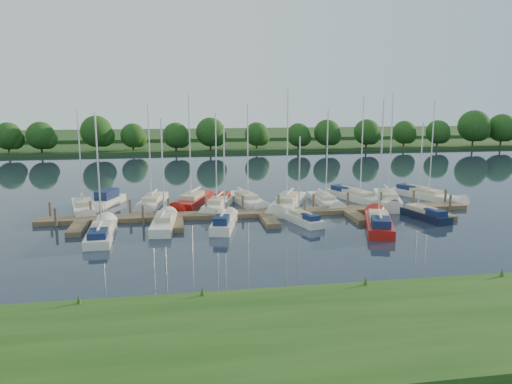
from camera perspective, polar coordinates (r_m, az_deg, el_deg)
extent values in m
plane|color=#17202F|center=(38.71, 2.97, -5.35)|extent=(260.00, 260.00, 0.00)
cube|color=#1C4413|center=(24.24, 11.45, -15.05)|extent=(90.00, 10.00, 0.50)
cube|color=brown|center=(46.25, 0.83, -2.41)|extent=(40.00, 2.00, 0.40)
cube|color=brown|center=(43.34, -19.75, -3.95)|extent=(1.20, 4.00, 0.40)
cube|color=brown|center=(42.62, -9.09, -3.69)|extent=(1.20, 4.00, 0.40)
cube|color=brown|center=(43.39, 1.54, -3.30)|extent=(1.20, 4.00, 0.40)
cube|color=brown|center=(45.57, 11.48, -2.83)|extent=(1.20, 4.00, 0.40)
cube|color=brown|center=(48.97, 20.26, -2.34)|extent=(1.20, 4.00, 0.40)
cylinder|color=#473D33|center=(47.96, -22.43, -2.27)|extent=(0.24, 0.24, 2.00)
cylinder|color=#473D33|center=(47.30, -18.35, -2.17)|extent=(0.24, 0.24, 2.00)
cylinder|color=#473D33|center=(46.88, -14.17, -2.06)|extent=(0.24, 0.24, 2.00)
cylinder|color=#473D33|center=(46.72, -9.94, -1.94)|extent=(0.24, 0.24, 2.00)
cylinder|color=#473D33|center=(46.81, -5.71, -1.80)|extent=(0.24, 0.24, 2.00)
cylinder|color=#473D33|center=(47.15, -1.52, -1.66)|extent=(0.24, 0.24, 2.00)
cylinder|color=#473D33|center=(47.74, 2.59, -1.51)|extent=(0.24, 0.24, 2.00)
cylinder|color=#473D33|center=(48.57, 6.58, -1.36)|extent=(0.24, 0.24, 2.00)
cylinder|color=#473D33|center=(49.63, 10.42, -1.21)|extent=(0.24, 0.24, 2.00)
cylinder|color=#473D33|center=(50.90, 14.08, -1.06)|extent=(0.24, 0.24, 2.00)
cylinder|color=#473D33|center=(52.37, 17.55, -0.91)|extent=(0.24, 0.24, 2.00)
cylinder|color=#473D33|center=(54.02, 20.81, -0.77)|extent=(0.24, 0.24, 2.00)
cylinder|color=#473D33|center=(45.27, -21.91, -2.97)|extent=(0.24, 0.24, 2.00)
cylinder|color=#473D33|center=(44.26, -12.76, -2.75)|extent=(0.24, 0.24, 2.00)
cylinder|color=#473D33|center=(44.41, -3.44, -2.45)|extent=(0.24, 0.24, 2.00)
cylinder|color=#473D33|center=(45.71, 5.57, -2.10)|extent=(0.24, 0.24, 2.00)
cylinder|color=#473D33|center=(48.06, 13.89, -1.74)|extent=(0.24, 0.24, 2.00)
cylinder|color=#473D33|center=(51.32, 21.30, -1.38)|extent=(0.24, 0.24, 2.00)
cube|color=#1C3C17|center=(112.09, -5.36, 5.34)|extent=(180.00, 30.00, 0.60)
cube|color=#2C4A20|center=(136.92, -6.15, 6.46)|extent=(220.00, 40.00, 1.40)
cylinder|color=#38281C|center=(105.23, -26.49, 4.52)|extent=(0.36, 0.36, 2.78)
sphere|color=#173A0F|center=(104.99, -26.65, 6.36)|extent=(6.49, 6.49, 6.49)
sphere|color=#173A0F|center=(104.84, -25.84, 5.91)|extent=(4.63, 4.63, 4.63)
cylinder|color=#38281C|center=(102.69, -22.25, 4.57)|extent=(0.36, 0.36, 2.25)
sphere|color=#173A0F|center=(102.47, -22.36, 6.10)|extent=(5.26, 5.26, 5.26)
sphere|color=#173A0F|center=(102.47, -21.69, 5.72)|extent=(3.76, 3.76, 3.76)
cylinder|color=#38281C|center=(101.34, -17.86, 4.90)|extent=(0.36, 0.36, 2.69)
sphere|color=#173A0F|center=(101.09, -17.96, 6.76)|extent=(6.28, 6.28, 6.28)
sphere|color=#173A0F|center=(101.16, -17.16, 6.29)|extent=(4.49, 4.49, 4.49)
cylinder|color=#38281C|center=(97.90, -13.62, 4.73)|extent=(0.36, 0.36, 2.00)
sphere|color=#173A0F|center=(97.69, -13.69, 6.15)|extent=(4.67, 4.67, 4.67)
sphere|color=#173A0F|center=(97.87, -13.07, 5.80)|extent=(3.34, 3.34, 3.34)
cylinder|color=#38281C|center=(97.79, -9.34, 5.11)|extent=(0.36, 0.36, 2.79)
sphere|color=#173A0F|center=(97.53, -9.40, 7.10)|extent=(6.51, 6.51, 6.51)
sphere|color=#173A0F|center=(97.80, -8.57, 6.59)|extent=(4.65, 4.65, 4.65)
cylinder|color=#38281C|center=(99.75, -4.51, 5.21)|extent=(0.36, 0.36, 2.39)
sphere|color=#173A0F|center=(99.51, -4.53, 6.88)|extent=(5.57, 5.57, 5.57)
sphere|color=#173A0F|center=(99.88, -3.85, 6.45)|extent=(3.98, 3.98, 3.98)
cylinder|color=#38281C|center=(98.45, 0.39, 5.22)|extent=(0.36, 0.36, 2.56)
sphere|color=#173A0F|center=(98.20, 0.39, 7.04)|extent=(5.97, 5.97, 5.97)
sphere|color=#173A0F|center=(98.68, 1.10, 6.56)|extent=(4.27, 4.27, 4.27)
cylinder|color=#38281C|center=(100.00, 3.76, 5.16)|extent=(0.36, 0.36, 2.14)
sphere|color=#173A0F|center=(99.78, 3.77, 6.66)|extent=(5.00, 5.00, 5.00)
sphere|color=#173A0F|center=(100.28, 4.34, 6.26)|extent=(3.57, 3.57, 3.57)
cylinder|color=#38281C|center=(103.44, 7.99, 5.44)|extent=(0.36, 0.36, 2.76)
sphere|color=#173A0F|center=(103.19, 8.04, 7.30)|extent=(6.43, 6.43, 6.43)
sphere|color=#173A0F|center=(103.86, 8.72, 6.79)|extent=(4.59, 4.59, 4.59)
cylinder|color=#38281C|center=(104.87, 12.83, 5.38)|extent=(0.36, 0.36, 2.87)
sphere|color=#173A0F|center=(104.62, 12.91, 7.29)|extent=(6.70, 6.70, 6.70)
sphere|color=#173A0F|center=(105.42, 13.57, 6.77)|extent=(4.79, 4.79, 4.79)
cylinder|color=#38281C|center=(107.32, 16.07, 5.15)|extent=(0.36, 0.36, 2.13)
sphere|color=#173A0F|center=(107.12, 16.14, 6.53)|extent=(4.98, 4.98, 4.98)
sphere|color=#173A0F|center=(107.81, 16.59, 6.16)|extent=(3.56, 3.56, 3.56)
cylinder|color=#38281C|center=(111.70, 19.35, 5.23)|extent=(0.36, 0.36, 2.38)
sphere|color=#173A0F|center=(111.50, 19.44, 6.71)|extent=(5.55, 5.55, 5.55)
sphere|color=#173A0F|center=(112.30, 19.90, 6.30)|extent=(3.96, 3.96, 3.96)
cylinder|color=#38281C|center=(115.68, 22.80, 5.28)|extent=(0.36, 0.36, 2.86)
sphere|color=#173A0F|center=(115.45, 22.92, 7.00)|extent=(6.66, 6.66, 6.66)
sphere|color=#173A0F|center=(116.44, 23.43, 6.52)|extent=(4.76, 4.76, 4.76)
cylinder|color=#38281C|center=(120.07, 26.57, 5.08)|extent=(0.36, 0.36, 2.52)
sphere|color=#173A0F|center=(119.87, 26.69, 6.54)|extent=(5.88, 5.88, 5.88)
sphere|color=#173A0F|center=(120.82, 27.09, 6.13)|extent=(4.20, 4.20, 4.20)
cube|color=silver|center=(50.83, -19.15, -1.87)|extent=(3.26, 6.90, 1.14)
cone|color=silver|center=(47.59, -18.92, -2.69)|extent=(1.41, 2.47, 0.93)
cube|color=tan|center=(50.36, -19.18, -1.13)|extent=(2.01, 3.22, 0.52)
cylinder|color=silver|center=(49.37, -19.46, 3.72)|extent=(0.12, 0.12, 8.98)
cylinder|color=silver|center=(51.26, -19.27, -0.47)|extent=(0.74, 2.94, 0.10)
cylinder|color=silver|center=(51.26, -19.27, -0.47)|extent=(0.77, 2.64, 0.20)
cube|color=silver|center=(52.75, -16.61, -1.28)|extent=(3.35, 5.38, 1.12)
cone|color=silver|center=(50.55, -17.93, -1.86)|extent=(1.32, 1.73, 0.84)
cube|color=#142147|center=(52.58, -16.66, -0.30)|extent=(2.24, 3.10, 1.01)
cube|color=silver|center=(52.12, -11.69, -1.19)|extent=(3.08, 7.23, 0.96)
cone|color=silver|center=(48.77, -12.50, -2.04)|extent=(1.37, 2.58, 0.98)
cube|color=tan|center=(51.67, -11.79, -0.63)|extent=(1.97, 3.35, 0.44)
cylinder|color=silver|center=(50.64, -12.07, 4.40)|extent=(0.12, 0.12, 9.46)
cylinder|color=silver|center=(52.61, -11.58, -0.03)|extent=(0.61, 3.13, 0.10)
cylinder|color=silver|center=(52.61, -11.58, -0.03)|extent=(0.65, 2.80, 0.20)
cube|color=#9E130E|center=(51.66, -7.15, -1.16)|extent=(4.71, 7.87, 1.17)
cone|color=#9E130E|center=(48.15, -8.58, -2.07)|extent=(1.95, 2.87, 1.07)
cube|color=tan|center=(51.16, -7.30, -0.42)|extent=(2.72, 3.77, 0.53)
cylinder|color=silver|center=(50.08, -7.57, 5.10)|extent=(0.12, 0.12, 10.28)
cylinder|color=silver|center=(52.14, -6.91, 0.28)|extent=(1.32, 3.24, 0.10)
cylinder|color=silver|center=(52.14, -6.91, 0.28)|extent=(1.28, 2.92, 0.20)
cube|color=silver|center=(49.52, -4.32, -1.62)|extent=(3.79, 6.64, 1.07)
cone|color=silver|center=(46.50, -5.26, -2.45)|extent=(1.58, 2.41, 0.90)
cube|color=tan|center=(49.08, -4.42, -0.93)|extent=(2.21, 3.17, 0.49)
cube|color=maroon|center=(51.07, -3.85, -0.35)|extent=(1.81, 2.23, 0.53)
cylinder|color=silver|center=(48.10, -4.58, 3.88)|extent=(0.12, 0.12, 8.65)
cylinder|color=silver|center=(49.92, -4.16, -0.27)|extent=(1.04, 2.76, 0.10)
cylinder|color=silver|center=(49.92, -4.16, -0.27)|extent=(1.03, 2.49, 0.20)
cube|color=silver|center=(51.55, -1.22, -1.10)|extent=(3.51, 7.25, 1.08)
cone|color=silver|center=(48.39, 0.30, -1.88)|extent=(1.52, 2.60, 0.98)
cube|color=tan|center=(51.09, -1.08, -0.42)|extent=(2.15, 3.40, 0.49)
cylinder|color=silver|center=(50.09, -0.95, 4.64)|extent=(0.12, 0.12, 9.43)
cylinder|color=silver|center=(51.97, -1.51, 0.21)|extent=(0.82, 3.08, 0.10)
cylinder|color=silver|center=(51.97, -1.51, 0.21)|extent=(0.84, 2.76, 0.20)
cube|color=silver|center=(50.26, 3.71, -1.43)|extent=(5.42, 8.38, 1.18)
cone|color=silver|center=(46.35, 2.75, -2.46)|extent=(2.21, 3.07, 1.14)
cube|color=tan|center=(49.71, 3.63, -0.66)|extent=(3.07, 4.05, 0.54)
cylinder|color=silver|center=(48.54, 3.61, 5.44)|extent=(0.12, 0.12, 11.02)
cylinder|color=silver|center=(50.81, 3.90, 0.08)|extent=(1.59, 3.39, 0.10)
cylinder|color=silver|center=(50.81, 3.90, 0.08)|extent=(1.52, 3.06, 0.20)
cube|color=silver|center=(52.08, 7.76, -1.07)|extent=(1.87, 6.66, 0.96)
cone|color=silver|center=(48.99, 8.91, -1.86)|extent=(0.93, 2.33, 0.93)
cube|color=tan|center=(51.65, 7.88, -0.50)|extent=(1.40, 3.00, 0.44)
cylinder|color=silver|center=(50.68, 8.12, 4.27)|extent=(0.12, 0.12, 8.99)
cylinder|color=silver|center=(52.52, 7.57, 0.08)|extent=(0.10, 3.00, 0.10)
cylinder|color=silver|center=(52.52, 7.57, 0.08)|extent=(0.20, 2.66, 0.20)
cube|color=silver|center=(54.27, 11.26, -0.71)|extent=(4.67, 7.79, 1.05)
cone|color=silver|center=(51.59, 14.04, -1.41)|extent=(1.93, 2.84, 1.05)
cube|color=tan|center=(53.87, 11.55, -0.09)|extent=(2.69, 3.73, 0.48)
cube|color=#142147|center=(55.69, 9.85, 0.42)|extent=(2.19, 2.64, 0.52)
cylinder|color=silver|center=(52.91, 12.02, 5.11)|extent=(0.12, 0.12, 10.17)
cylinder|color=silver|center=(54.63, 10.78, 0.50)|extent=(1.31, 3.20, 0.10)
cylinder|color=silver|center=(54.63, 10.78, 0.50)|extent=(1.27, 2.88, 0.20)
cube|color=silver|center=(53.62, 14.75, -0.99)|extent=(4.45, 8.09, 1.23)
cone|color=silver|center=(49.83, 15.25, -1.89)|extent=(1.87, 2.93, 1.09)
cube|color=tan|center=(53.08, 14.84, -0.23)|extent=(2.62, 3.84, 0.56)
cylinder|color=silver|center=(52.00, 15.16, 5.21)|extent=(0.12, 0.12, 10.52)
cylinder|color=silver|center=(54.15, 14.73, 0.47)|extent=(1.16, 3.37, 0.10)
cylinder|color=silver|center=(54.15, 14.73, 0.47)|extent=(1.14, 3.03, 0.20)
cube|color=silver|center=(57.22, 18.54, -0.48)|extent=(4.87, 7.44, 1.02)
cone|color=silver|center=(55.15, 21.53, -1.07)|extent=(1.98, 2.73, 1.02)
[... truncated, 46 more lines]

